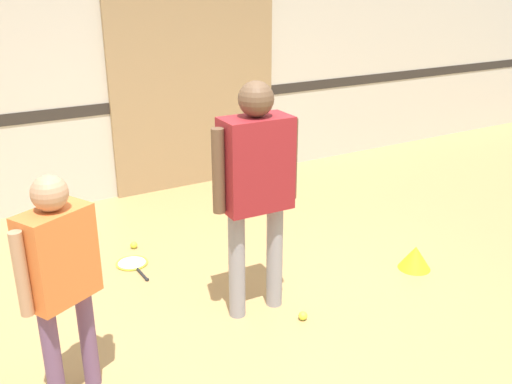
% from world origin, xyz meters
% --- Properties ---
extents(ground_plane, '(16.00, 16.00, 0.00)m').
position_xyz_m(ground_plane, '(0.00, 0.00, 0.00)').
color(ground_plane, tan).
extents(wall_back, '(16.00, 0.07, 3.20)m').
position_xyz_m(wall_back, '(0.00, 3.08, 1.60)').
color(wall_back, beige).
rests_on(wall_back, ground_plane).
extents(wall_panel, '(2.02, 0.05, 2.21)m').
position_xyz_m(wall_panel, '(0.92, 3.02, 1.11)').
color(wall_panel, '#9E7F56').
rests_on(wall_panel, ground_plane).
extents(person_instructor, '(0.65, 0.28, 1.72)m').
position_xyz_m(person_instructor, '(0.09, 0.24, 1.07)').
color(person_instructor, gray).
rests_on(person_instructor, ground_plane).
extents(person_student_left, '(0.48, 0.37, 1.40)m').
position_xyz_m(person_student_left, '(-1.31, -0.03, 0.87)').
color(person_student_left, '#6B4C70').
rests_on(person_student_left, ground_plane).
extents(racket_spare_on_floor, '(0.29, 0.51, 0.03)m').
position_xyz_m(racket_spare_on_floor, '(-0.48, 1.39, 0.01)').
color(racket_spare_on_floor, '#C6D838').
rests_on(racket_spare_on_floor, ground_plane).
extents(tennis_ball_near_instructor, '(0.07, 0.07, 0.07)m').
position_xyz_m(tennis_ball_near_instructor, '(0.32, -0.06, 0.03)').
color(tennis_ball_near_instructor, '#CCE038').
rests_on(tennis_ball_near_instructor, ground_plane).
extents(tennis_ball_by_spare_racket, '(0.07, 0.07, 0.07)m').
position_xyz_m(tennis_ball_by_spare_racket, '(-0.36, 1.69, 0.03)').
color(tennis_ball_by_spare_racket, '#CCE038').
rests_on(tennis_ball_by_spare_racket, ground_plane).
extents(training_cone, '(0.28, 0.28, 0.21)m').
position_xyz_m(training_cone, '(1.59, 0.10, 0.10)').
color(training_cone, yellow).
rests_on(training_cone, ground_plane).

